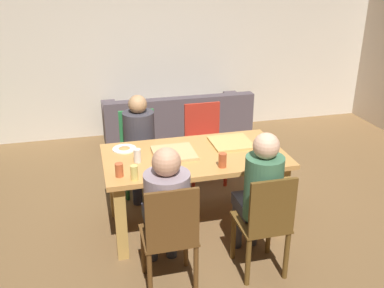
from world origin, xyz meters
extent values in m
plane|color=brown|center=(0.00, 0.00, 0.00)|extent=(20.00, 20.00, 0.00)
cube|color=beige|center=(0.00, 2.78, 1.34)|extent=(7.32, 0.12, 2.67)
cube|color=#C38745|center=(0.00, 0.00, 0.75)|extent=(1.73, 0.94, 0.05)
cube|color=#BC9047|center=(-0.76, -0.37, 0.37)|extent=(0.10, 0.10, 0.73)
cube|color=#BC9047|center=(0.76, -0.37, 0.37)|extent=(0.10, 0.10, 0.73)
cube|color=#BC9047|center=(-0.76, 0.37, 0.37)|extent=(0.10, 0.10, 0.73)
cube|color=#BC9047|center=(0.76, 0.37, 0.37)|extent=(0.10, 0.10, 0.73)
cylinder|color=brown|center=(-0.61, -0.63, 0.23)|extent=(0.04, 0.04, 0.45)
cylinder|color=brown|center=(-0.24, -0.63, 0.23)|extent=(0.04, 0.04, 0.45)
cylinder|color=brown|center=(-0.61, -0.97, 0.23)|extent=(0.04, 0.04, 0.45)
cylinder|color=brown|center=(-0.24, -0.97, 0.23)|extent=(0.04, 0.04, 0.45)
cube|color=brown|center=(-0.42, -0.80, 0.46)|extent=(0.42, 0.40, 0.02)
cube|color=brown|center=(-0.42, -0.99, 0.72)|extent=(0.40, 0.03, 0.49)
cylinder|color=#393C4C|center=(-0.51, -0.46, 0.24)|extent=(0.10, 0.10, 0.47)
cylinder|color=#393C4C|center=(-0.34, -0.46, 0.24)|extent=(0.10, 0.10, 0.47)
cube|color=#393C4C|center=(-0.42, -0.62, 0.52)|extent=(0.32, 0.36, 0.11)
cylinder|color=gray|center=(-0.42, -0.80, 0.77)|extent=(0.36, 0.36, 0.48)
sphere|color=tan|center=(-0.42, -0.80, 1.11)|extent=(0.22, 0.22, 0.22)
cylinder|color=#27713B|center=(-0.24, 0.65, 0.23)|extent=(0.05, 0.05, 0.45)
cylinder|color=#27713B|center=(-0.60, 0.65, 0.23)|extent=(0.05, 0.05, 0.45)
cylinder|color=#27713B|center=(-0.24, 0.99, 0.23)|extent=(0.05, 0.05, 0.45)
cylinder|color=#27713B|center=(-0.60, 0.99, 0.23)|extent=(0.05, 0.05, 0.45)
cube|color=#27713B|center=(-0.42, 0.82, 0.46)|extent=(0.42, 0.41, 0.02)
cube|color=#27713B|center=(-0.42, 1.01, 0.70)|extent=(0.40, 0.03, 0.45)
cylinder|color=#2B314C|center=(-0.34, 0.54, 0.24)|extent=(0.10, 0.10, 0.47)
cylinder|color=#2B314C|center=(-0.51, 0.54, 0.24)|extent=(0.10, 0.10, 0.47)
cube|color=#2B314C|center=(-0.42, 0.67, 0.52)|extent=(0.31, 0.30, 0.11)
cylinder|color=#37343C|center=(-0.42, 0.82, 0.74)|extent=(0.35, 0.35, 0.44)
sphere|color=#A87E56|center=(-0.42, 0.82, 1.06)|extent=(0.20, 0.20, 0.20)
cylinder|color=brown|center=(0.19, -0.63, 0.23)|extent=(0.04, 0.04, 0.45)
cylinder|color=brown|center=(0.53, -0.63, 0.23)|extent=(0.04, 0.04, 0.45)
cylinder|color=brown|center=(0.19, -0.99, 0.23)|extent=(0.04, 0.04, 0.45)
cylinder|color=brown|center=(0.53, -0.99, 0.23)|extent=(0.04, 0.04, 0.45)
cube|color=brown|center=(0.36, -0.81, 0.46)|extent=(0.40, 0.42, 0.02)
cube|color=brown|center=(0.36, -1.00, 0.71)|extent=(0.38, 0.03, 0.48)
cylinder|color=#3B3B44|center=(0.29, -0.47, 0.24)|extent=(0.10, 0.10, 0.47)
cylinder|color=#3B3B44|center=(0.44, -0.47, 0.24)|extent=(0.10, 0.10, 0.47)
cube|color=#3B3B44|center=(0.36, -0.63, 0.52)|extent=(0.28, 0.36, 0.11)
cylinder|color=#3E6D4C|center=(0.36, -0.81, 0.79)|extent=(0.31, 0.31, 0.54)
sphere|color=#E1AF8F|center=(0.36, -0.81, 1.16)|extent=(0.21, 0.21, 0.21)
cylinder|color=#A92A1C|center=(0.56, 0.69, 0.23)|extent=(0.04, 0.04, 0.45)
cylinder|color=#A92A1C|center=(0.17, 0.69, 0.23)|extent=(0.04, 0.04, 0.45)
cylinder|color=#A92A1C|center=(0.56, 1.02, 0.23)|extent=(0.04, 0.04, 0.45)
cylinder|color=#A92A1C|center=(0.17, 1.02, 0.23)|extent=(0.04, 0.04, 0.45)
cube|color=#A92A1C|center=(0.36, 0.86, 0.46)|extent=(0.45, 0.39, 0.02)
cube|color=#A92A1C|center=(0.36, 1.04, 0.71)|extent=(0.43, 0.03, 0.47)
cube|color=tan|center=(-0.19, 0.04, 0.79)|extent=(0.39, 0.39, 0.03)
cube|color=tan|center=(0.42, 0.16, 0.79)|extent=(0.40, 0.40, 0.02)
cylinder|color=white|center=(0.57, -0.24, 0.78)|extent=(0.23, 0.23, 0.01)
cone|color=orange|center=(0.57, -0.24, 0.80)|extent=(0.12, 0.12, 0.02)
cylinder|color=white|center=(-0.64, 0.28, 0.78)|extent=(0.23, 0.23, 0.01)
cone|color=#CB8649|center=(-0.64, 0.28, 0.80)|extent=(0.11, 0.11, 0.02)
cylinder|color=#B5522C|center=(-0.74, -0.29, 0.83)|extent=(0.07, 0.07, 0.12)
cylinder|color=#DDC865|center=(-0.62, -0.38, 0.84)|extent=(0.06, 0.06, 0.13)
cylinder|color=silver|center=(-0.55, -0.04, 0.84)|extent=(0.07, 0.07, 0.13)
cylinder|color=#B34C28|center=(0.17, -0.33, 0.84)|extent=(0.07, 0.07, 0.13)
cube|color=#4D4349|center=(0.29, 2.21, 0.21)|extent=(2.09, 0.81, 0.42)
cube|color=#4D4349|center=(0.29, 1.88, 0.60)|extent=(2.09, 0.16, 0.34)
cube|color=#4D4349|center=(-0.65, 2.21, 0.51)|extent=(0.20, 0.77, 0.18)
cube|color=#4D4349|center=(1.24, 2.21, 0.51)|extent=(0.20, 0.77, 0.18)
camera|label=1|loc=(-0.95, -3.62, 2.46)|focal=40.23mm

